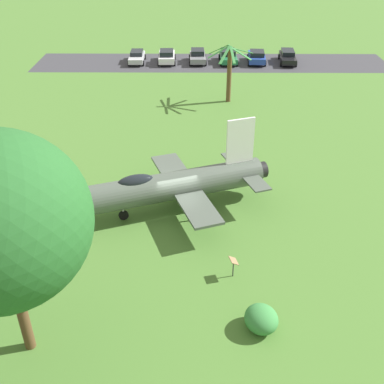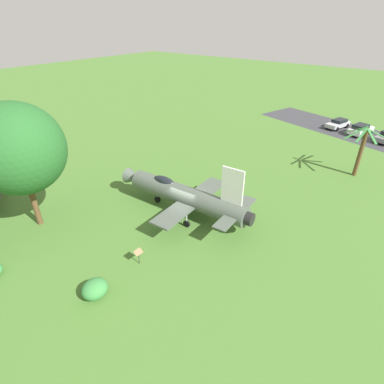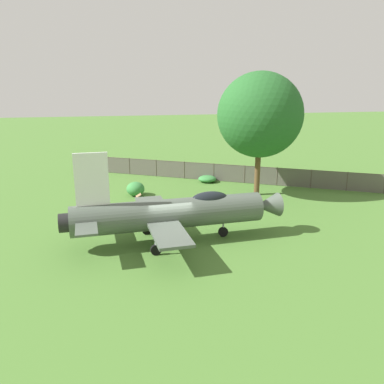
% 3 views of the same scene
% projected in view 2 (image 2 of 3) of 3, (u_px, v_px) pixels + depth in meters
% --- Properties ---
extents(ground_plane, '(200.00, 200.00, 0.00)m').
position_uv_depth(ground_plane, '(187.00, 214.00, 26.85)').
color(ground_plane, '#47722D').
extents(display_jet, '(8.98, 13.13, 5.54)m').
position_uv_depth(display_jet, '(183.00, 195.00, 26.12)').
color(display_jet, '#4C564C').
rests_on(display_jet, ground_plane).
extents(shade_tree, '(6.78, 6.91, 10.08)m').
position_uv_depth(shade_tree, '(18.00, 149.00, 22.28)').
color(shade_tree, brown).
rests_on(shade_tree, ground_plane).
extents(palm_tree, '(4.56, 4.37, 5.46)m').
position_uv_depth(palm_tree, '(361.00, 149.00, 31.80)').
color(palm_tree, brown).
rests_on(palm_tree, ground_plane).
extents(shrub_near_fence, '(1.65, 1.51, 1.17)m').
position_uv_depth(shrub_near_fence, '(95.00, 289.00, 18.71)').
color(shrub_near_fence, '#387F3D').
rests_on(shrub_near_fence, ground_plane).
extents(info_plaque, '(0.61, 0.42, 1.14)m').
position_uv_depth(info_plaque, '(138.00, 254.00, 21.06)').
color(info_plaque, '#333333').
rests_on(info_plaque, ground_plane).
extents(parked_car_white, '(4.53, 2.93, 1.57)m').
position_uv_depth(parked_car_white, '(361.00, 129.00, 44.15)').
color(parked_car_white, silver).
rests_on(parked_car_white, ground_plane).
extents(parked_car_silver, '(4.55, 2.81, 1.34)m').
position_uv_depth(parked_car_silver, '(338.00, 123.00, 46.86)').
color(parked_car_silver, '#B2B5BA').
rests_on(parked_car_silver, ground_plane).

